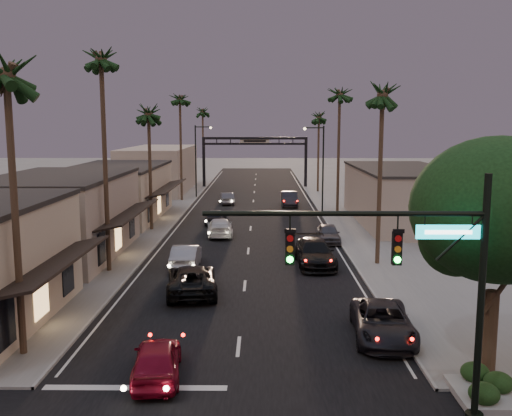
{
  "coord_description": "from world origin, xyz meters",
  "views": [
    {
      "loc": [
        0.94,
        -12.69,
        9.25
      ],
      "look_at": [
        0.52,
        32.59,
        2.5
      ],
      "focal_mm": 40.0,
      "sensor_mm": 36.0,
      "label": 1
    }
  ],
  "objects_px": {
    "streetlight_right": "(320,162)",
    "palm_ra": "(383,88)",
    "palm_lb": "(101,53)",
    "arch": "(255,149)",
    "palm_rc": "(319,114)",
    "traffic_signal": "(419,264)",
    "streetlight_left": "(198,155)",
    "palm_far": "(203,109)",
    "oncoming_pickup": "(192,279)",
    "palm_rb": "(340,90)",
    "palm_la": "(6,64)",
    "corner_tree": "(500,216)",
    "palm_lc": "(148,109)",
    "palm_ld": "(180,96)",
    "oncoming_silver": "(186,256)",
    "curbside_black": "(314,253)",
    "oncoming_red": "(157,359)",
    "curbside_near": "(383,322)"
  },
  "relations": [
    {
      "from": "streetlight_right",
      "to": "palm_ra",
      "type": "bearing_deg",
      "value": -85.43
    },
    {
      "from": "streetlight_right",
      "to": "oncoming_pickup",
      "type": "bearing_deg",
      "value": -109.58
    },
    {
      "from": "palm_la",
      "to": "curbside_black",
      "type": "bearing_deg",
      "value": 48.55
    },
    {
      "from": "curbside_black",
      "to": "palm_lb",
      "type": "bearing_deg",
      "value": -175.32
    },
    {
      "from": "palm_rb",
      "to": "corner_tree",
      "type": "bearing_deg",
      "value": -88.63
    },
    {
      "from": "oncoming_pickup",
      "to": "curbside_black",
      "type": "xyz_separation_m",
      "value": [
        7.29,
        6.24,
        0.06
      ]
    },
    {
      "from": "streetlight_left",
      "to": "palm_far",
      "type": "distance_m",
      "value": 20.96
    },
    {
      "from": "palm_lb",
      "to": "palm_lc",
      "type": "bearing_deg",
      "value": 90.0
    },
    {
      "from": "palm_la",
      "to": "palm_ld",
      "type": "xyz_separation_m",
      "value": [
        -0.0,
        46.0,
        0.97
      ]
    },
    {
      "from": "palm_lc",
      "to": "palm_ld",
      "type": "relative_size",
      "value": 0.86
    },
    {
      "from": "palm_ra",
      "to": "streetlight_right",
      "type": "bearing_deg",
      "value": 94.57
    },
    {
      "from": "palm_ld",
      "to": "curbside_black",
      "type": "relative_size",
      "value": 2.44
    },
    {
      "from": "curbside_black",
      "to": "curbside_near",
      "type": "bearing_deg",
      "value": -85.13
    },
    {
      "from": "oncoming_red",
      "to": "palm_far",
      "type": "bearing_deg",
      "value": -91.94
    },
    {
      "from": "palm_ra",
      "to": "oncoming_pickup",
      "type": "height_order",
      "value": "palm_ra"
    },
    {
      "from": "palm_rb",
      "to": "curbside_black",
      "type": "relative_size",
      "value": 2.44
    },
    {
      "from": "arch",
      "to": "streetlight_left",
      "type": "xyz_separation_m",
      "value": [
        -6.92,
        -12.0,
        -0.2
      ]
    },
    {
      "from": "corner_tree",
      "to": "palm_rc",
      "type": "xyz_separation_m",
      "value": [
        -0.88,
        56.55,
        4.49
      ]
    },
    {
      "from": "oncoming_pickup",
      "to": "palm_lb",
      "type": "bearing_deg",
      "value": -45.0
    },
    {
      "from": "traffic_signal",
      "to": "oncoming_pickup",
      "type": "bearing_deg",
      "value": 122.28
    },
    {
      "from": "palm_ld",
      "to": "oncoming_silver",
      "type": "xyz_separation_m",
      "value": [
        4.7,
        -31.87,
        -11.65
      ]
    },
    {
      "from": "palm_far",
      "to": "traffic_signal",
      "type": "bearing_deg",
      "value": -79.3
    },
    {
      "from": "streetlight_right",
      "to": "oncoming_pickup",
      "type": "distance_m",
      "value": 29.52
    },
    {
      "from": "palm_ra",
      "to": "arch",
      "type": "bearing_deg",
      "value": 100.59
    },
    {
      "from": "palm_ld",
      "to": "oncoming_pickup",
      "type": "xyz_separation_m",
      "value": [
        5.74,
        -37.48,
        -11.63
      ]
    },
    {
      "from": "palm_lc",
      "to": "palm_ld",
      "type": "distance_m",
      "value": 19.1
    },
    {
      "from": "traffic_signal",
      "to": "streetlight_left",
      "type": "distance_m",
      "value": 55.45
    },
    {
      "from": "oncoming_red",
      "to": "oncoming_silver",
      "type": "xyz_separation_m",
      "value": [
        -1.04,
        16.13,
        0.04
      ]
    },
    {
      "from": "streetlight_left",
      "to": "oncoming_red",
      "type": "distance_m",
      "value": 51.37
    },
    {
      "from": "palm_ra",
      "to": "curbside_black",
      "type": "height_order",
      "value": "palm_ra"
    },
    {
      "from": "arch",
      "to": "palm_rc",
      "type": "height_order",
      "value": "palm_rc"
    },
    {
      "from": "palm_lb",
      "to": "arch",
      "type": "bearing_deg",
      "value": 79.84
    },
    {
      "from": "traffic_signal",
      "to": "palm_lc",
      "type": "distance_m",
      "value": 35.46
    },
    {
      "from": "traffic_signal",
      "to": "oncoming_pickup",
      "type": "height_order",
      "value": "traffic_signal"
    },
    {
      "from": "corner_tree",
      "to": "oncoming_pickup",
      "type": "height_order",
      "value": "corner_tree"
    },
    {
      "from": "arch",
      "to": "oncoming_silver",
      "type": "bearing_deg",
      "value": -94.75
    },
    {
      "from": "corner_tree",
      "to": "streetlight_left",
      "type": "xyz_separation_m",
      "value": [
        -16.4,
        50.55,
        -0.65
      ]
    },
    {
      "from": "palm_ld",
      "to": "oncoming_pickup",
      "type": "height_order",
      "value": "palm_ld"
    },
    {
      "from": "palm_lc",
      "to": "oncoming_red",
      "type": "distance_m",
      "value": 31.13
    },
    {
      "from": "palm_rb",
      "to": "palm_la",
      "type": "bearing_deg",
      "value": -116.17
    },
    {
      "from": "palm_lb",
      "to": "oncoming_red",
      "type": "height_order",
      "value": "palm_lb"
    },
    {
      "from": "streetlight_left",
      "to": "palm_ra",
      "type": "bearing_deg",
      "value": -65.46
    },
    {
      "from": "palm_lb",
      "to": "oncoming_pickup",
      "type": "distance_m",
      "value": 14.55
    },
    {
      "from": "traffic_signal",
      "to": "palm_ra",
      "type": "distance_m",
      "value": 21.19
    },
    {
      "from": "traffic_signal",
      "to": "curbside_near",
      "type": "bearing_deg",
      "value": 85.81
    },
    {
      "from": "palm_lb",
      "to": "palm_rc",
      "type": "height_order",
      "value": "palm_lb"
    },
    {
      "from": "arch",
      "to": "oncoming_red",
      "type": "distance_m",
      "value": 63.25
    },
    {
      "from": "palm_lb",
      "to": "streetlight_right",
      "type": "bearing_deg",
      "value": 55.99
    },
    {
      "from": "arch",
      "to": "palm_rc",
      "type": "bearing_deg",
      "value": -34.89
    },
    {
      "from": "arch",
      "to": "palm_lc",
      "type": "distance_m",
      "value": 35.41
    }
  ]
}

